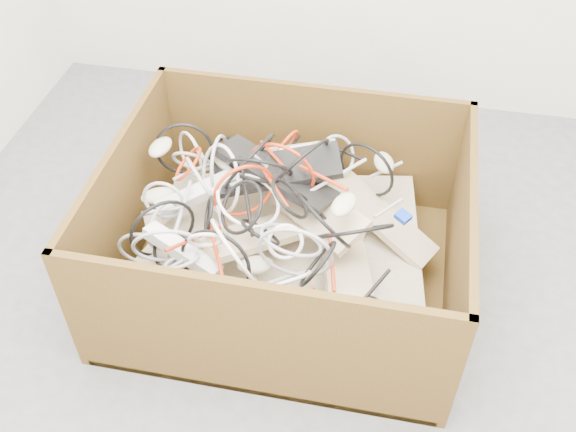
% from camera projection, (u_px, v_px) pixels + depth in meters
% --- Properties ---
extents(ground, '(3.00, 3.00, 0.00)m').
position_uv_depth(ground, '(304.00, 344.00, 2.22)').
color(ground, '#4C4C4E').
rests_on(ground, ground).
extents(cardboard_box, '(1.16, 0.97, 0.53)m').
position_uv_depth(cardboard_box, '(282.00, 253.00, 2.33)').
color(cardboard_box, '#37240D').
rests_on(cardboard_box, ground).
extents(keyboard_pile, '(1.05, 0.81, 0.36)m').
position_uv_depth(keyboard_pile, '(282.00, 222.00, 2.24)').
color(keyboard_pile, tan).
rests_on(keyboard_pile, cardboard_box).
extents(mice_scatter, '(0.88, 0.67, 0.23)m').
position_uv_depth(mice_scatter, '(259.00, 209.00, 2.18)').
color(mice_scatter, '#BDB698').
rests_on(mice_scatter, keyboard_pile).
extents(power_strip_left, '(0.28, 0.20, 0.12)m').
position_uv_depth(power_strip_left, '(198.00, 193.00, 2.23)').
color(power_strip_left, silver).
rests_on(power_strip_left, keyboard_pile).
extents(power_strip_right, '(0.28, 0.15, 0.09)m').
position_uv_depth(power_strip_right, '(182.00, 251.00, 2.04)').
color(power_strip_right, silver).
rests_on(power_strip_right, keyboard_pile).
extents(vga_plug, '(0.06, 0.06, 0.03)m').
position_uv_depth(vga_plug, '(403.00, 217.00, 2.15)').
color(vga_plug, '#0B31B1').
rests_on(vga_plug, keyboard_pile).
extents(cable_tangle, '(0.95, 0.80, 0.45)m').
position_uv_depth(cable_tangle, '(248.00, 201.00, 2.14)').
color(cable_tangle, black).
rests_on(cable_tangle, keyboard_pile).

